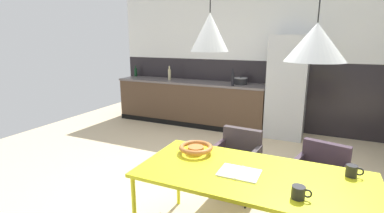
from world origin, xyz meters
name	(u,v)px	position (x,y,z in m)	size (l,w,h in m)	color
ground_plane	(208,194)	(0.00, 0.00, 0.00)	(8.20, 8.20, 0.00)	#C8B38D
back_wall_splashback_dark	(262,95)	(0.00, 2.90, 0.67)	(6.31, 0.12, 1.35)	black
back_wall_panel_upper	(266,25)	(0.00, 2.90, 2.02)	(6.31, 0.12, 1.35)	silver
kitchen_counter	(190,102)	(-1.42, 2.54, 0.45)	(3.19, 0.63, 0.91)	#483525
refrigerator_column	(287,87)	(0.51, 2.54, 0.92)	(0.66, 0.60, 1.83)	#ADAFB2
dining_table	(253,178)	(0.66, -0.71, 0.68)	(1.84, 0.87, 0.72)	#CECF1B
armchair_corner_seat	(238,152)	(0.28, 0.19, 0.50)	(0.52, 0.51, 0.75)	#3F3136
armchair_near_window	(321,170)	(1.16, 0.15, 0.48)	(0.58, 0.57, 0.73)	#3F3136
fruit_bowl	(196,148)	(0.07, -0.52, 0.77)	(0.32, 0.32, 0.08)	#B2662D
open_book	(239,173)	(0.56, -0.75, 0.73)	(0.32, 0.24, 0.02)	white
mug_short_terracotta	(352,171)	(1.36, -0.43, 0.77)	(0.13, 0.08, 0.09)	black
mug_glass_clear	(299,192)	(1.02, -0.94, 0.77)	(0.13, 0.09, 0.09)	black
cooking_pot	(241,81)	(-0.36, 2.58, 0.97)	(0.27, 0.27, 0.15)	black
bottle_oil_tall	(169,74)	(-1.90, 2.52, 1.03)	(0.06, 0.06, 0.30)	tan
bottle_vinegar_dark	(136,72)	(-2.91, 2.71, 1.01)	(0.07, 0.07, 0.25)	#0F3319
bottle_spice_small	(233,79)	(-0.44, 2.32, 1.04)	(0.06, 0.06, 0.33)	black
pendant_lamp_over_table_near	(210,32)	(0.29, -0.75, 1.81)	(0.29, 0.29, 0.97)	black
pendant_lamp_over_table_far	(316,42)	(1.02, -0.72, 1.74)	(0.40, 0.40, 1.03)	black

